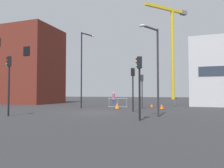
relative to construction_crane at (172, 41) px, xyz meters
name	(u,v)px	position (x,y,z in m)	size (l,w,h in m)	color
ground	(96,112)	(-3.39, -43.76, -16.01)	(160.00, 160.00, 0.00)	#28282B
brick_building	(29,66)	(-20.38, -32.04, -9.93)	(9.07, 7.65, 12.15)	maroon
construction_crane	(172,41)	(0.00, 0.00, 0.00)	(10.40, 11.16, 25.11)	yellow
streetlamp_tall	(83,64)	(-7.02, -39.12, -11.10)	(0.92, 1.68, 8.45)	black
streetlamp_short	(155,63)	(1.92, -45.67, -12.29)	(1.08, 1.66, 6.15)	#2D2D30
traffic_light_median	(133,82)	(-0.56, -42.09, -13.41)	(0.38, 0.36, 3.85)	black
traffic_light_crosswalk	(142,86)	(-0.61, -37.90, -13.57)	(0.34, 0.39, 3.60)	#2D2D30
traffic_light_verge	(9,76)	(-8.03, -48.61, -13.16)	(0.37, 0.37, 4.26)	black
traffic_light_island	(139,77)	(1.31, -48.04, -13.44)	(0.39, 0.32, 3.80)	black
pedestrian_walking	(114,98)	(-4.70, -35.31, -14.99)	(0.34, 0.34, 1.75)	#33519E
safety_barrier_mid_span	(118,103)	(-3.51, -37.31, -15.44)	(2.23, 0.39, 1.08)	#9EA0A5
safety_barrier_front	(175,101)	(2.37, -30.17, -15.44)	(0.07, 2.20, 1.08)	#9EA0A5
traffic_cone_on_verge	(162,107)	(1.47, -38.27, -15.75)	(0.55, 0.55, 0.56)	black
traffic_cone_by_barrier	(152,106)	(0.06, -35.79, -15.80)	(0.45, 0.45, 0.45)	black
traffic_cone_striped	(117,106)	(-2.98, -39.24, -15.72)	(0.62, 0.62, 0.63)	black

